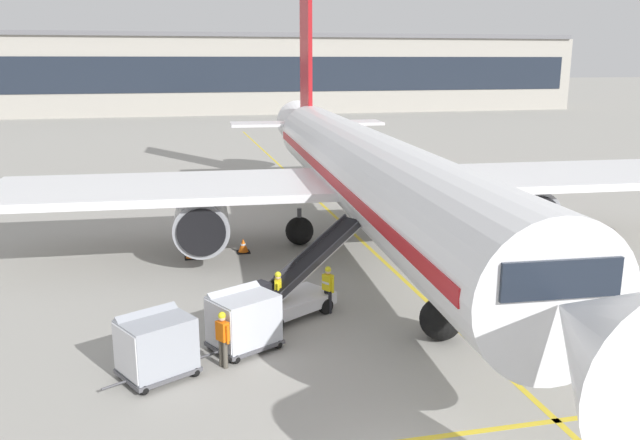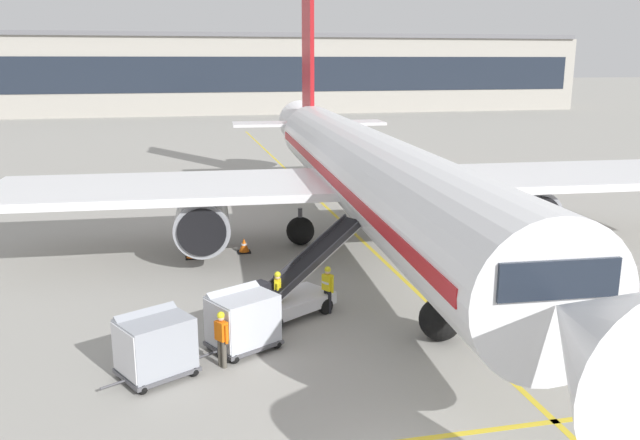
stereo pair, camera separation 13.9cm
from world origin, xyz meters
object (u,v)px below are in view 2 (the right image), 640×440
object	(u,v)px
ground_crew_wingwalker	(328,286)
safety_cone_wingtip	(191,252)
ground_crew_by_carts	(261,312)
ground_crew_by_loader	(278,292)
baggage_cart_second	(155,344)
baggage_cart_lead	(242,319)
ground_crew_marshaller	(222,336)
parked_airplane	(364,172)
belt_loader	(292,292)
safety_cone_engine_keepout	(244,246)

from	to	relation	value
ground_crew_wingwalker	safety_cone_wingtip	distance (m)	9.11
ground_crew_by_carts	ground_crew_by_loader	bearing A→B (deg)	64.45
baggage_cart_second	baggage_cart_lead	bearing A→B (deg)	26.85
ground_crew_marshaller	ground_crew_wingwalker	distance (m)	5.34
baggage_cart_second	safety_cone_wingtip	size ratio (longest dim) A/B	4.54
ground_crew_marshaller	safety_cone_wingtip	bearing A→B (deg)	92.87
ground_crew_marshaller	baggage_cart_lead	bearing A→B (deg)	58.23
safety_cone_wingtip	baggage_cart_lead	bearing A→B (deg)	-82.78
parked_airplane	ground_crew_marshaller	bearing A→B (deg)	-123.74
ground_crew_by_carts	ground_crew_wingwalker	world-z (taller)	same
baggage_cart_lead	ground_crew_by_carts	world-z (taller)	baggage_cart_lead
belt_loader	ground_crew_marshaller	distance (m)	4.49
ground_crew_wingwalker	safety_cone_engine_keepout	distance (m)	8.56
ground_crew_by_loader	safety_cone_engine_keepout	size ratio (longest dim) A/B	2.53
parked_airplane	ground_crew_by_loader	bearing A→B (deg)	-123.84
parked_airplane	belt_loader	bearing A→B (deg)	-121.88
ground_crew_marshaller	safety_cone_wingtip	size ratio (longest dim) A/B	2.86
belt_loader	baggage_cart_second	xyz separation A→B (m)	(-4.65, -3.72, 0.12)
parked_airplane	ground_crew_marshaller	world-z (taller)	parked_airplane
safety_cone_wingtip	ground_crew_marshaller	bearing A→B (deg)	-87.13
safety_cone_engine_keepout	safety_cone_wingtip	world-z (taller)	safety_cone_engine_keepout
belt_loader	ground_crew_wingwalker	size ratio (longest dim) A/B	2.94
ground_crew_wingwalker	safety_cone_engine_keepout	size ratio (longest dim) A/B	2.53
ground_crew_by_carts	safety_cone_engine_keepout	world-z (taller)	ground_crew_by_carts
belt_loader	baggage_cart_lead	bearing A→B (deg)	-130.13
belt_loader	ground_crew_marshaller	xyz separation A→B (m)	(-2.74, -3.56, 0.12)
parked_airplane	baggage_cart_lead	xyz separation A→B (m)	(-6.93, -10.30, -2.70)
belt_loader	safety_cone_engine_keepout	bearing A→B (deg)	95.75
belt_loader	baggage_cart_lead	size ratio (longest dim) A/B	1.85
ground_crew_by_loader	ground_crew_marshaller	xyz separation A→B (m)	(-2.20, -3.32, 0.00)
ground_crew_by_loader	ground_crew_marshaller	bearing A→B (deg)	-123.50
ground_crew_by_loader	belt_loader	bearing A→B (deg)	23.79
baggage_cart_second	ground_crew_by_carts	distance (m)	3.75
belt_loader	ground_crew_wingwalker	bearing A→B (deg)	-2.31
ground_crew_by_carts	safety_cone_wingtip	world-z (taller)	ground_crew_by_carts
safety_cone_engine_keepout	belt_loader	bearing A→B (deg)	-84.25
belt_loader	ground_crew_by_loader	xyz separation A→B (m)	(-0.54, -0.24, 0.12)
ground_crew_wingwalker	ground_crew_by_loader	bearing A→B (deg)	-174.17
belt_loader	safety_cone_engine_keepout	world-z (taller)	belt_loader
baggage_cart_second	ground_crew_by_carts	size ratio (longest dim) A/B	1.59
baggage_cart_second	ground_crew_by_loader	distance (m)	5.39
safety_cone_engine_keepout	safety_cone_wingtip	bearing A→B (deg)	-170.23
ground_crew_by_carts	safety_cone_wingtip	distance (m)	9.94
ground_crew_by_carts	safety_cone_wingtip	size ratio (longest dim) A/B	2.86
belt_loader	ground_crew_by_carts	distance (m)	2.36
baggage_cart_second	ground_crew_by_carts	bearing A→B (deg)	28.52
baggage_cart_lead	belt_loader	bearing A→B (deg)	49.87
baggage_cart_lead	ground_crew_by_loader	xyz separation A→B (m)	(1.48, 2.15, -0.00)
parked_airplane	ground_crew_wingwalker	bearing A→B (deg)	-114.50
ground_crew_by_loader	safety_cone_wingtip	world-z (taller)	ground_crew_by_loader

